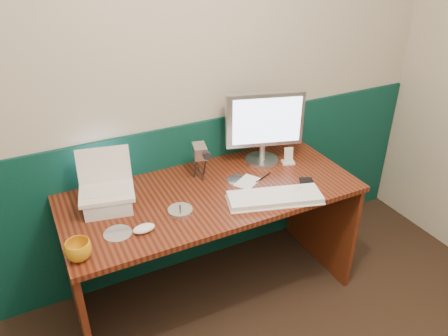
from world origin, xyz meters
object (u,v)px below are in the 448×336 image
mug (79,250)px  desk (213,245)px  laptop (104,176)px  monitor (263,127)px  keyboard (275,198)px  camcorder (200,163)px

mug → desk: bearing=17.7°
laptop → mug: bearing=-110.3°
monitor → mug: monitor is taller
keyboard → camcorder: camcorder is taller
keyboard → mug: 1.00m
keyboard → desk: bearing=155.3°
laptop → keyboard: (0.79, -0.32, -0.18)m
monitor → mug: size_ratio=4.00×
laptop → mug: size_ratio=2.36×
laptop → monitor: (0.95, 0.08, 0.04)m
desk → keyboard: (0.26, -0.23, 0.39)m
keyboard → camcorder: (-0.25, 0.39, 0.08)m
desk → mug: size_ratio=14.09×
laptop → keyboard: size_ratio=0.55×
keyboard → monitor: bearing=85.1°
laptop → monitor: monitor is taller
desk → mug: 0.88m
desk → laptop: size_ratio=5.97×
laptop → keyboard: bearing=-9.8°
desk → laptop: 0.78m
keyboard → mug: bearing=-162.7°
desk → mug: bearing=-162.3°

